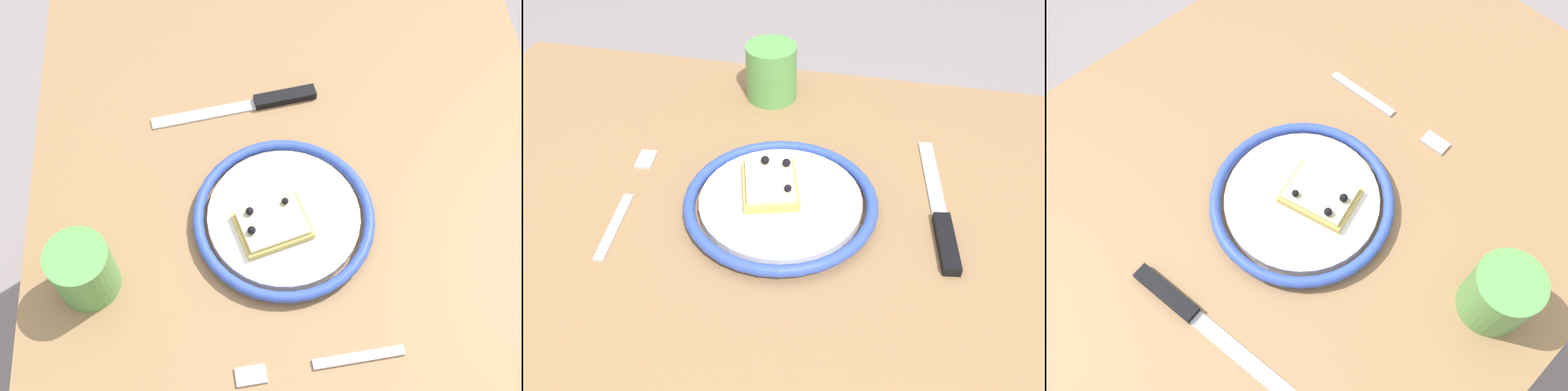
% 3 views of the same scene
% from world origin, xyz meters
% --- Properties ---
extents(ground_plane, '(6.00, 6.00, 0.00)m').
position_xyz_m(ground_plane, '(0.00, 0.00, 0.00)').
color(ground_plane, gray).
extents(dining_table, '(0.99, 0.73, 0.72)m').
position_xyz_m(dining_table, '(0.00, 0.00, 0.63)').
color(dining_table, '#936D47').
rests_on(dining_table, ground_plane).
extents(plate, '(0.24, 0.24, 0.02)m').
position_xyz_m(plate, '(0.02, 0.03, 0.73)').
color(plate, white).
rests_on(plate, dining_table).
extents(pizza_slice_near, '(0.09, 0.10, 0.03)m').
position_xyz_m(pizza_slice_near, '(0.00, 0.04, 0.74)').
color(pizza_slice_near, tan).
rests_on(pizza_slice_near, plate).
extents(knife, '(0.06, 0.24, 0.01)m').
position_xyz_m(knife, '(0.21, 0.04, 0.72)').
color(knife, silver).
rests_on(knife, dining_table).
extents(fork, '(0.03, 0.20, 0.00)m').
position_xyz_m(fork, '(-0.17, 0.01, 0.72)').
color(fork, '#B9B9B9').
rests_on(fork, dining_table).
extents(cup, '(0.08, 0.08, 0.08)m').
position_xyz_m(cup, '(-0.05, 0.28, 0.76)').
color(cup, '#599E4C').
rests_on(cup, dining_table).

